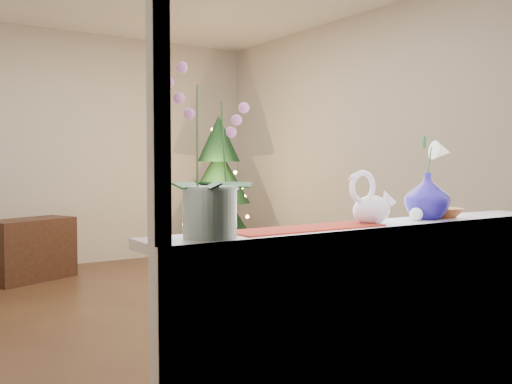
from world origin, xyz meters
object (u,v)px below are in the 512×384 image
amber_dish (441,213)px  xmas_tree (219,191)px  swan (372,199)px  side_table (30,250)px  blue_vase (427,192)px  orchid_pot (210,152)px  paperweight (416,214)px

amber_dish → xmas_tree: xmas_tree is taller
xmas_tree → swan: bearing=-110.0°
xmas_tree → side_table: 2.10m
blue_vase → xmas_tree: bearing=75.0°
blue_vase → side_table: blue_vase is taller
orchid_pot → paperweight: 1.13m
paperweight → side_table: (-0.86, 4.23, -0.64)m
xmas_tree → paperweight: bearing=-106.4°
paperweight → side_table: size_ratio=0.07×
paperweight → xmas_tree: xmas_tree is taller
amber_dish → side_table: (-1.08, 4.19, -0.63)m
amber_dish → xmas_tree: (0.92, 3.85, -0.08)m
paperweight → amber_dish: paperweight is taller
swan → blue_vase: size_ratio=1.03×
swan → side_table: (-0.59, 4.21, -0.72)m
xmas_tree → side_table: bearing=170.5°
side_table → xmas_tree: bearing=-32.3°
orchid_pot → paperweight: orchid_pot is taller
blue_vase → amber_dish: 0.16m
side_table → orchid_pot: bearing=-116.0°
swan → amber_dish: bearing=-1.3°
blue_vase → xmas_tree: size_ratio=0.15×
side_table → amber_dish: bearing=-98.3°
blue_vase → paperweight: size_ratio=4.16×
xmas_tree → side_table: (-2.00, 0.33, -0.55)m
xmas_tree → orchid_pot: bearing=-119.9°
orchid_pot → amber_dish: orchid_pot is taller
orchid_pot → blue_vase: orchid_pot is taller
orchid_pot → paperweight: bearing=-0.2°
swan → amber_dish: (0.50, 0.02, -0.09)m
swan → blue_vase: 0.38m
amber_dish → xmas_tree: size_ratio=0.10×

